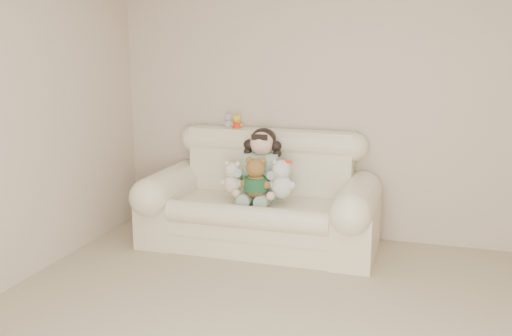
% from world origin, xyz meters
% --- Properties ---
extents(wall_back, '(4.50, 0.00, 4.50)m').
position_xyz_m(wall_back, '(0.00, 2.50, 1.30)').
color(wall_back, beige).
rests_on(wall_back, ground).
extents(sofa, '(2.10, 0.95, 1.03)m').
position_xyz_m(sofa, '(-0.72, 2.00, 0.52)').
color(sofa, '#F9F0C9').
rests_on(sofa, floor).
extents(seated_child, '(0.44, 0.52, 0.67)m').
position_xyz_m(seated_child, '(-0.71, 2.08, 0.75)').
color(seated_child, '#32724A').
rests_on(seated_child, sofa).
extents(brown_teddy, '(0.32, 0.27, 0.42)m').
position_xyz_m(brown_teddy, '(-0.70, 1.84, 0.71)').
color(brown_teddy, brown).
rests_on(brown_teddy, sofa).
extents(white_cat, '(0.32, 0.28, 0.41)m').
position_xyz_m(white_cat, '(-0.48, 1.90, 0.71)').
color(white_cat, silver).
rests_on(white_cat, sofa).
extents(cream_teddy, '(0.26, 0.22, 0.35)m').
position_xyz_m(cream_teddy, '(-0.94, 1.90, 0.68)').
color(cream_teddy, white).
rests_on(cream_teddy, sofa).
extents(yellow_mini_bear, '(0.13, 0.12, 0.17)m').
position_xyz_m(yellow_mini_bear, '(-1.04, 2.34, 1.10)').
color(yellow_mini_bear, yellow).
rests_on(yellow_mini_bear, sofa).
extents(grey_mini_plush, '(0.12, 0.10, 0.18)m').
position_xyz_m(grey_mini_plush, '(-1.14, 2.38, 1.10)').
color(grey_mini_plush, silver).
rests_on(grey_mini_plush, sofa).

